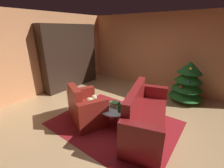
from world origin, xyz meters
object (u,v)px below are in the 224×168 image
armchair_red (86,109)px  decorated_tree (188,82)px  bottle_on_table (119,108)px  bookshelf_unit (74,57)px  coffee_table (114,110)px  couch_red (145,117)px  book_stack_on_table (114,104)px

armchair_red → decorated_tree: bearing=57.4°
armchair_red → bottle_on_table: size_ratio=4.70×
bookshelf_unit → coffee_table: size_ratio=3.39×
couch_red → coffee_table: couch_red is taller
armchair_red → decorated_tree: (1.61, 2.52, 0.28)m
couch_red → book_stack_on_table: bearing=-168.2°
book_stack_on_table → bottle_on_table: size_ratio=0.91×
couch_red → coffee_table: size_ratio=3.05×
armchair_red → couch_red: bearing=21.8°
coffee_table → book_stack_on_table: size_ratio=3.00×
coffee_table → bottle_on_table: 0.23m
bottle_on_table → bookshelf_unit: bearing=156.7°
coffee_table → decorated_tree: (1.01, 2.22, 0.24)m
decorated_tree → coffee_table: bearing=-114.4°
armchair_red → coffee_table: 0.67m
couch_red → book_stack_on_table: (-0.69, -0.14, 0.14)m
couch_red → book_stack_on_table: couch_red is taller
coffee_table → bottle_on_table: bottle_on_table is taller
armchair_red → book_stack_on_table: (0.56, 0.35, 0.15)m
bookshelf_unit → armchair_red: 2.70m
couch_red → coffee_table: bearing=-162.7°
bookshelf_unit → coffee_table: (2.71, -1.19, -0.73)m
coffee_table → decorated_tree: 2.45m
coffee_table → book_stack_on_table: 0.13m
bottle_on_table → couch_red: bearing=28.5°
bottle_on_table → decorated_tree: decorated_tree is taller
coffee_table → decorated_tree: size_ratio=0.54×
book_stack_on_table → bookshelf_unit: bearing=157.1°
coffee_table → bottle_on_table: (0.17, -0.06, 0.14)m
book_stack_on_table → bottle_on_table: 0.24m
armchair_red → decorated_tree: size_ratio=0.94×
book_stack_on_table → coffee_table: bearing=-54.4°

